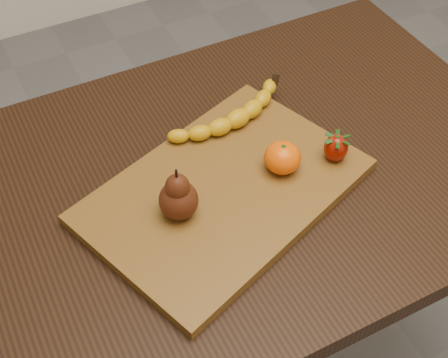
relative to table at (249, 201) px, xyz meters
name	(u,v)px	position (x,y,z in m)	size (l,w,h in m)	color
table	(249,201)	(0.00, 0.00, 0.00)	(1.00, 0.70, 0.76)	black
cutting_board	(224,191)	(-0.07, -0.04, 0.11)	(0.45, 0.30, 0.02)	brown
banana	(238,119)	(0.02, 0.08, 0.13)	(0.22, 0.06, 0.03)	#DDA70A
pear	(178,193)	(-0.16, -0.06, 0.17)	(0.06, 0.06, 0.10)	#481C0B
mandarin	(283,158)	(0.03, -0.05, 0.14)	(0.06, 0.06, 0.05)	#FB5902
strawberry	(336,147)	(0.13, -0.07, 0.14)	(0.04, 0.04, 0.05)	#8F1103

